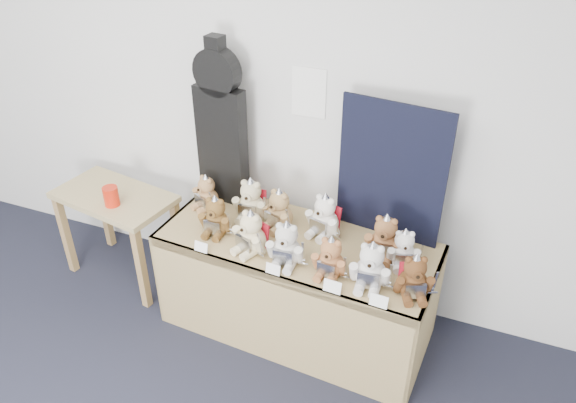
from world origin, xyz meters
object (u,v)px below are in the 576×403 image
at_px(teddy_back_centre_left, 279,211).
at_px(teddy_back_centre_right, 324,217).
at_px(teddy_front_far_right, 371,267).
at_px(teddy_front_right, 330,259).
at_px(display_table, 292,267).
at_px(guitar_case, 221,125).
at_px(teddy_back_far_left, 206,194).
at_px(teddy_front_left, 251,234).
at_px(teddy_back_end, 403,250).
at_px(teddy_back_left, 251,202).
at_px(red_cup, 111,196).
at_px(side_table, 116,210).
at_px(teddy_front_centre, 286,246).
at_px(teddy_back_right, 384,239).
at_px(teddy_front_far_left, 216,217).
at_px(teddy_front_end, 414,278).

relative_size(teddy_back_centre_left, teddy_back_centre_right, 0.97).
bearing_deg(teddy_front_far_right, teddy_front_right, 174.48).
relative_size(display_table, guitar_case, 1.56).
bearing_deg(teddy_back_far_left, teddy_front_left, -10.01).
bearing_deg(display_table, teddy_back_end, 11.26).
bearing_deg(teddy_front_far_right, teddy_back_left, 153.76).
xyz_separation_m(guitar_case, red_cup, (-0.66, -0.33, -0.47)).
bearing_deg(teddy_front_right, teddy_front_far_right, 2.63).
bearing_deg(side_table, red_cup, -45.19).
relative_size(teddy_front_centre, teddy_back_end, 1.17).
distance_m(teddy_front_left, teddy_back_right, 0.75).
height_order(teddy_front_far_left, teddy_back_left, teddy_back_left).
xyz_separation_m(teddy_front_centre, teddy_back_end, (0.60, 0.23, -0.02)).
distance_m(display_table, teddy_front_left, 0.35).
bearing_deg(teddy_back_far_left, teddy_front_far_left, -26.12).
xyz_separation_m(teddy_front_far_right, teddy_back_far_left, (-1.16, 0.35, -0.02)).
relative_size(guitar_case, teddy_front_right, 4.01).
bearing_deg(teddy_back_centre_left, red_cup, -151.34).
distance_m(teddy_front_centre, teddy_back_right, 0.55).
bearing_deg(teddy_front_end, display_table, 146.79).
bearing_deg(red_cup, side_table, 125.36).
distance_m(teddy_front_far_left, teddy_back_centre_left, 0.37).
bearing_deg(teddy_front_right, teddy_front_end, 4.79).
bearing_deg(teddy_back_left, teddy_front_end, -19.39).
xyz_separation_m(red_cup, teddy_front_far_right, (1.75, -0.16, 0.07)).
relative_size(side_table, teddy_front_centre, 2.94).
xyz_separation_m(teddy_front_centre, teddy_front_far_right, (0.48, -0.01, 0.00)).
distance_m(teddy_back_end, teddy_back_far_left, 1.29).
distance_m(teddy_front_far_right, teddy_back_centre_right, 0.51).
bearing_deg(guitar_case, teddy_front_end, -12.29).
bearing_deg(teddy_back_end, teddy_front_end, -82.41).
distance_m(side_table, teddy_front_far_left, 0.90).
xyz_separation_m(display_table, teddy_front_end, (0.72, -0.14, 0.26)).
bearing_deg(red_cup, teddy_back_far_left, 17.52).
bearing_deg(teddy_back_far_left, teddy_back_centre_left, 20.38).
bearing_deg(teddy_back_end, teddy_back_left, 157.18).
height_order(guitar_case, teddy_front_far_right, guitar_case).
distance_m(guitar_case, teddy_back_far_left, 0.45).
relative_size(display_table, teddy_front_far_right, 5.61).
bearing_deg(teddy_front_centre, teddy_back_centre_right, 69.84).
height_order(display_table, teddy_back_left, teddy_back_left).
relative_size(guitar_case, teddy_back_centre_right, 3.62).
xyz_separation_m(guitar_case, teddy_back_right, (1.11, -0.22, -0.41)).
xyz_separation_m(guitar_case, teddy_front_left, (0.39, -0.45, -0.41)).
bearing_deg(teddy_back_far_left, teddy_back_centre_right, 24.35).
relative_size(teddy_front_left, teddy_back_centre_left, 1.02).
height_order(teddy_front_far_right, teddy_back_centre_left, teddy_front_far_right).
bearing_deg(teddy_back_far_left, teddy_front_end, 10.27).
distance_m(teddy_front_left, teddy_front_end, 0.93).
bearing_deg(side_table, teddy_front_end, 2.49).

